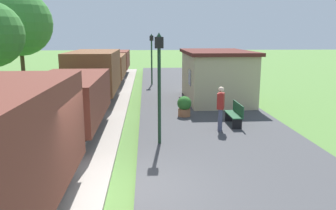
# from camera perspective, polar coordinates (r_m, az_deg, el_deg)

# --- Properties ---
(ground_plane) EXTENTS (160.00, 160.00, 0.00)m
(ground_plane) POSITION_cam_1_polar(r_m,az_deg,el_deg) (8.41, -7.03, -15.65)
(ground_plane) COLOR #517A38
(platform_slab) EXTENTS (6.00, 60.00, 0.25)m
(platform_slab) POSITION_cam_1_polar(r_m,az_deg,el_deg) (8.77, 15.00, -13.89)
(platform_slab) COLOR #424244
(platform_slab) RESTS_ON ground
(track_ballast) EXTENTS (3.80, 60.00, 0.12)m
(track_ballast) POSITION_cam_1_polar(r_m,az_deg,el_deg) (8.86, -23.27, -14.67)
(track_ballast) COLOR #9E9389
(track_ballast) RESTS_ON ground
(rail_near) EXTENTS (0.07, 60.00, 0.14)m
(rail_near) POSITION_cam_1_polar(r_m,az_deg,el_deg) (8.59, -18.68, -14.19)
(rail_near) COLOR slate
(rail_near) RESTS_ON track_ballast
(freight_train) EXTENTS (2.50, 32.60, 2.72)m
(freight_train) POSITION_cam_1_polar(r_m,az_deg,el_deg) (18.79, -12.67, 4.41)
(freight_train) COLOR brown
(freight_train) RESTS_ON rail_near
(station_hut) EXTENTS (3.50, 5.80, 2.78)m
(station_hut) POSITION_cam_1_polar(r_m,az_deg,el_deg) (18.96, 8.14, 5.03)
(station_hut) COLOR tan
(station_hut) RESTS_ON platform_slab
(bench_near_hut) EXTENTS (0.42, 1.50, 0.91)m
(bench_near_hut) POSITION_cam_1_polar(r_m,az_deg,el_deg) (13.91, 11.37, -1.46)
(bench_near_hut) COLOR #1E4C2D
(bench_near_hut) RESTS_ON platform_slab
(person_waiting) EXTENTS (0.36, 0.44, 1.71)m
(person_waiting) POSITION_cam_1_polar(r_m,az_deg,el_deg) (12.90, 8.95, -0.31)
(person_waiting) COLOR #474C66
(person_waiting) RESTS_ON platform_slab
(potted_planter) EXTENTS (0.64, 0.64, 0.92)m
(potted_planter) POSITION_cam_1_polar(r_m,az_deg,el_deg) (15.13, 2.79, -0.16)
(potted_planter) COLOR #9E6642
(potted_planter) RESTS_ON platform_slab
(lamp_post_near) EXTENTS (0.28, 0.28, 3.70)m
(lamp_post_near) POSITION_cam_1_polar(r_m,az_deg,el_deg) (10.96, -1.52, 6.26)
(lamp_post_near) COLOR #193823
(lamp_post_near) RESTS_ON platform_slab
(lamp_post_far) EXTENTS (0.28, 0.28, 3.70)m
(lamp_post_far) POSITION_cam_1_polar(r_m,az_deg,el_deg) (24.66, -2.82, 9.38)
(lamp_post_far) COLOR #193823
(lamp_post_far) RESTS_ON platform_slab
(tree_field_left) EXTENTS (4.51, 4.51, 6.92)m
(tree_field_left) POSITION_cam_1_polar(r_m,az_deg,el_deg) (25.94, -24.05, 12.62)
(tree_field_left) COLOR #4C3823
(tree_field_left) RESTS_ON ground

